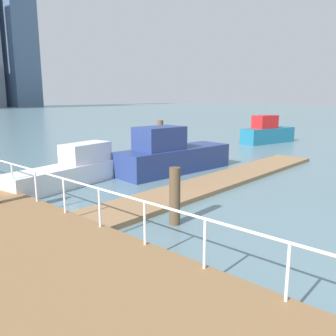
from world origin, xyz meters
name	(u,v)px	position (x,y,z in m)	size (l,w,h in m)	color
ground_plane	(23,168)	(0.00, 20.00, 0.00)	(300.00, 300.00, 0.00)	slate
floating_dock	(221,181)	(4.48, 10.23, 0.09)	(15.95, 2.00, 0.18)	#93704C
boardwalk_railing	(99,196)	(-3.15, 8.97, 1.24)	(0.06, 24.01, 1.08)	white
dock_piling_0	(175,196)	(-0.88, 8.32, 0.88)	(0.33, 0.33, 1.76)	brown
dock_piling_3	(160,142)	(5.98, 15.39, 1.25)	(0.34, 0.34, 2.50)	brown
moored_boat_0	(80,169)	(0.25, 14.98, 0.62)	(7.13, 2.41, 1.75)	white
moored_boat_1	(172,155)	(4.69, 13.36, 0.87)	(6.59, 2.53, 2.37)	navy
moored_boat_2	(267,133)	(18.65, 15.08, 0.87)	(5.32, 2.60, 2.31)	#1E6B8C
skyline_tower_6	(15,21)	(57.26, 139.96, 32.12)	(10.63, 13.86, 64.23)	slate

